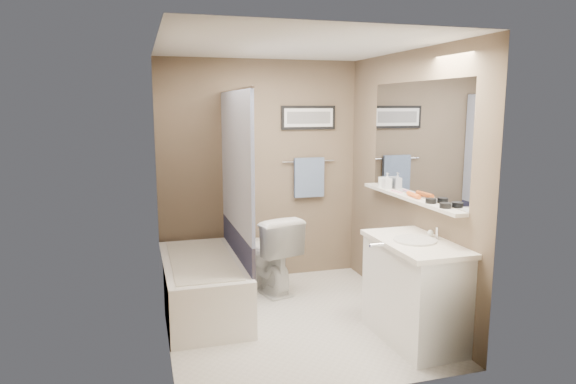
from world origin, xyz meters
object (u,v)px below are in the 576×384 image
object	(u,v)px
toilet	(267,252)
hair_brush_front	(414,195)
candle_bowl_far	(431,201)
glass_jar	(382,182)
candle_bowl_near	(445,205)
bathtub	(202,286)
vanity	(415,293)
soap_bottle	(387,181)

from	to	relation	value
toilet	hair_brush_front	world-z (taller)	hair_brush_front
candle_bowl_far	glass_jar	xyz separation A→B (m)	(0.00, 0.88, 0.03)
candle_bowl_near	glass_jar	bearing A→B (deg)	90.00
candle_bowl_near	candle_bowl_far	size ratio (longest dim) A/B	1.00
bathtub	candle_bowl_far	bearing A→B (deg)	-28.71
bathtub	hair_brush_front	world-z (taller)	hair_brush_front
bathtub	hair_brush_front	size ratio (longest dim) A/B	6.82
hair_brush_front	glass_jar	bearing A→B (deg)	90.00
candle_bowl_near	glass_jar	world-z (taller)	glass_jar
bathtub	glass_jar	distance (m)	2.01
toilet	vanity	world-z (taller)	toilet
candle_bowl_near	vanity	bearing A→B (deg)	155.52
bathtub	hair_brush_front	bearing A→B (deg)	-21.32
bathtub	soap_bottle	world-z (taller)	soap_bottle
soap_bottle	candle_bowl_near	bearing A→B (deg)	-90.00
soap_bottle	hair_brush_front	bearing A→B (deg)	-90.00
glass_jar	hair_brush_front	bearing A→B (deg)	-90.00
candle_bowl_far	toilet	bearing A→B (deg)	128.47
toilet	soap_bottle	world-z (taller)	soap_bottle
candle_bowl_near	soap_bottle	bearing A→B (deg)	90.00
vanity	hair_brush_front	world-z (taller)	hair_brush_front
toilet	vanity	distance (m)	1.71
vanity	soap_bottle	bearing A→B (deg)	76.19
hair_brush_front	soap_bottle	bearing A→B (deg)	90.00
bathtub	soap_bottle	xyz separation A→B (m)	(1.79, -0.17, 0.94)
candle_bowl_near	hair_brush_front	size ratio (longest dim) A/B	0.41
toilet	bathtub	bearing A→B (deg)	12.68
candle_bowl_far	soap_bottle	world-z (taller)	soap_bottle
vanity	glass_jar	distance (m)	1.28
bathtub	soap_bottle	distance (m)	2.03
candle_bowl_near	hair_brush_front	bearing A→B (deg)	90.00
candle_bowl_near	toilet	bearing A→B (deg)	124.54
candle_bowl_far	soap_bottle	bearing A→B (deg)	90.00
glass_jar	toilet	bearing A→B (deg)	156.78
toilet	candle_bowl_near	distance (m)	2.02
toilet	soap_bottle	distance (m)	1.44
toilet	candle_bowl_near	world-z (taller)	candle_bowl_near
bathtub	candle_bowl_far	world-z (taller)	candle_bowl_far
vanity	hair_brush_front	xyz separation A→B (m)	(0.19, 0.40, 0.74)
toilet	vanity	bearing A→B (deg)	105.64
candle_bowl_near	candle_bowl_far	bearing A→B (deg)	90.00
toilet	candle_bowl_far	bearing A→B (deg)	113.08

